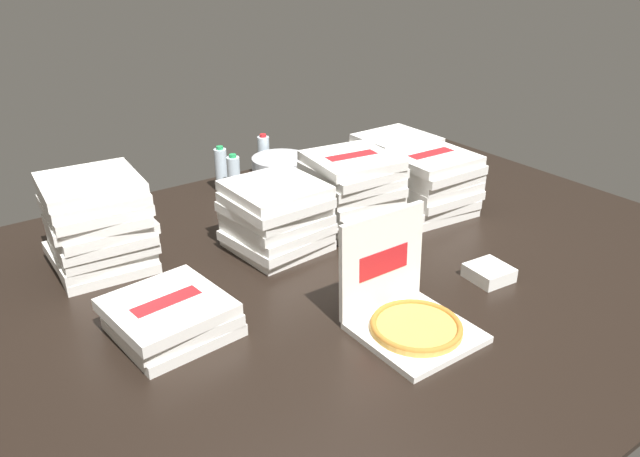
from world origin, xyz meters
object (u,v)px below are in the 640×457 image
object	(u,v)px
pizza_stack_right_far	(98,224)
pizza_stack_right_mid	(276,217)
open_pizza_box	(407,310)
water_bottle_0	(264,157)
water_bottle_2	(221,170)
pizza_stack_left_mid	(352,191)
ice_bucket	(281,174)
pizza_stack_right_near	(171,316)
water_bottle_1	(233,179)
pizza_stack_center_far	(430,183)
pizza_stack_left_far	(396,159)
napkin_pile	(489,273)

from	to	relation	value
pizza_stack_right_far	pizza_stack_right_mid	size ratio (longest dim) A/B	1.00
open_pizza_box	water_bottle_0	world-z (taller)	open_pizza_box
water_bottle_2	pizza_stack_left_mid	bearing A→B (deg)	-68.41
pizza_stack_right_mid	ice_bucket	bearing A→B (deg)	55.84
pizza_stack_left_mid	ice_bucket	world-z (taller)	pizza_stack_left_mid
pizza_stack_right_near	water_bottle_1	bearing A→B (deg)	50.91
open_pizza_box	pizza_stack_center_far	xyz separation A→B (m)	(0.76, 0.66, 0.07)
ice_bucket	water_bottle_1	xyz separation A→B (m)	(-0.26, 0.02, 0.03)
pizza_stack_left_far	water_bottle_0	xyz separation A→B (m)	(-0.53, 0.47, -0.01)
pizza_stack_right_far	napkin_pile	xyz separation A→B (m)	(1.16, -0.97, -0.16)
pizza_stack_center_far	water_bottle_1	world-z (taller)	pizza_stack_center_far
pizza_stack_left_far	water_bottle_1	distance (m)	0.87
open_pizza_box	pizza_stack_right_far	xyz separation A→B (m)	(-0.68, 1.02, 0.11)
open_pizza_box	pizza_stack_right_mid	xyz separation A→B (m)	(-0.04, 0.75, 0.07)
pizza_stack_left_mid	pizza_stack_right_far	world-z (taller)	pizza_stack_right_far
pizza_stack_right_far	ice_bucket	bearing A→B (deg)	15.03
ice_bucket	water_bottle_1	distance (m)	0.27
pizza_stack_right_mid	water_bottle_0	distance (m)	0.87
pizza_stack_center_far	pizza_stack_right_far	bearing A→B (deg)	165.59
pizza_stack_right_mid	water_bottle_1	xyz separation A→B (m)	(0.11, 0.57, -0.03)
open_pizza_box	ice_bucket	xyz separation A→B (m)	(0.33, 1.29, 0.02)
open_pizza_box	pizza_stack_right_far	distance (m)	1.23
pizza_stack_right_near	water_bottle_0	bearing A→B (deg)	46.90
pizza_stack_center_far	water_bottle_0	distance (m)	0.95
pizza_stack_left_far	ice_bucket	xyz separation A→B (m)	(-0.56, 0.25, -0.04)
water_bottle_0	open_pizza_box	bearing A→B (deg)	-103.53
pizza_stack_right_near	pizza_stack_center_far	xyz separation A→B (m)	(1.40, 0.22, 0.08)
pizza_stack_left_mid	pizza_stack_center_far	world-z (taller)	pizza_stack_left_mid
open_pizza_box	pizza_stack_left_far	size ratio (longest dim) A/B	0.96
pizza_stack_right_mid	ice_bucket	size ratio (longest dim) A/B	1.37
ice_bucket	water_bottle_1	bearing A→B (deg)	175.58
open_pizza_box	napkin_pile	size ratio (longest dim) A/B	2.52
pizza_stack_right_far	pizza_stack_center_far	world-z (taller)	pizza_stack_right_far
pizza_stack_right_mid	water_bottle_2	world-z (taller)	pizza_stack_right_mid
pizza_stack_right_mid	napkin_pile	bearing A→B (deg)	-52.98
pizza_stack_left_far	ice_bucket	distance (m)	0.62
pizza_stack_left_mid	pizza_stack_right_far	distance (m)	1.07
pizza_stack_right_near	pizza_stack_right_mid	xyz separation A→B (m)	(0.61, 0.31, 0.08)
pizza_stack_right_mid	napkin_pile	xyz separation A→B (m)	(0.52, -0.69, -0.12)
open_pizza_box	pizza_stack_center_far	distance (m)	1.00
water_bottle_0	water_bottle_1	xyz separation A→B (m)	(-0.30, -0.20, 0.00)
pizza_stack_left_far	napkin_pile	xyz separation A→B (m)	(-0.41, -0.99, -0.10)
pizza_stack_right_near	ice_bucket	bearing A→B (deg)	41.25
open_pizza_box	pizza_stack_right_far	bearing A→B (deg)	123.43
pizza_stack_center_far	pizza_stack_right_mid	bearing A→B (deg)	173.28
water_bottle_0	napkin_pile	world-z (taller)	water_bottle_0
pizza_stack_left_mid	pizza_stack_right_far	bearing A→B (deg)	165.22
open_pizza_box	water_bottle_1	size ratio (longest dim) A/B	1.57
pizza_stack_center_far	napkin_pile	world-z (taller)	pizza_stack_center_far
pizza_stack_left_mid	pizza_stack_right_far	size ratio (longest dim) A/B	1.01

